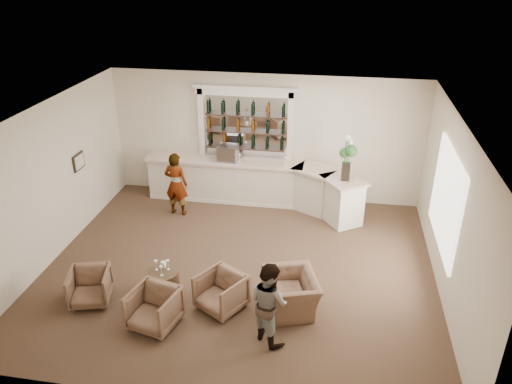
% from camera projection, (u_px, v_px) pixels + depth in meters
% --- Properties ---
extents(ground, '(8.00, 8.00, 0.00)m').
position_uv_depth(ground, '(239.00, 268.00, 10.46)').
color(ground, brown).
rests_on(ground, ground).
extents(room_shell, '(8.04, 7.02, 3.32)m').
position_uv_depth(room_shell, '(253.00, 152.00, 10.04)').
color(room_shell, beige).
rests_on(room_shell, ground).
extents(bar_counter, '(5.72, 1.80, 1.14)m').
position_uv_depth(bar_counter, '(256.00, 183.00, 12.89)').
color(bar_counter, white).
rests_on(bar_counter, ground).
extents(back_bar_alcove, '(2.64, 0.25, 3.00)m').
position_uv_depth(back_bar_alcove, '(245.00, 124.00, 12.66)').
color(back_bar_alcove, white).
rests_on(back_bar_alcove, ground).
extents(cocktail_table, '(0.63, 0.63, 0.50)m').
position_uv_depth(cocktail_table, '(163.00, 282.00, 9.60)').
color(cocktail_table, '#48301F').
rests_on(cocktail_table, ground).
extents(sommelier, '(0.64, 0.46, 1.63)m').
position_uv_depth(sommelier, '(176.00, 184.00, 12.28)').
color(sommelier, gray).
rests_on(sommelier, ground).
extents(guest, '(0.93, 0.92, 1.51)m').
position_uv_depth(guest, '(269.00, 302.00, 8.26)').
color(guest, gray).
rests_on(guest, ground).
extents(armchair_left, '(0.89, 0.91, 0.68)m').
position_uv_depth(armchair_left, '(90.00, 287.00, 9.33)').
color(armchair_left, brown).
rests_on(armchair_left, ground).
extents(armchair_center, '(0.95, 0.96, 0.73)m').
position_uv_depth(armchair_center, '(154.00, 308.00, 8.72)').
color(armchair_center, brown).
rests_on(armchair_center, ground).
extents(armchair_right, '(1.06, 1.07, 0.72)m').
position_uv_depth(armchair_right, '(221.00, 292.00, 9.15)').
color(armchair_right, brown).
rests_on(armchair_right, ground).
extents(armchair_far, '(1.22, 1.30, 0.69)m').
position_uv_depth(armchair_far, '(291.00, 293.00, 9.15)').
color(armchair_far, brown).
rests_on(armchair_far, ground).
extents(espresso_machine, '(0.51, 0.43, 0.43)m').
position_uv_depth(espresso_machine, '(228.00, 153.00, 12.66)').
color(espresso_machine, '#B5B5BA').
rests_on(espresso_machine, bar_counter).
extents(flower_vase, '(0.30, 0.30, 1.12)m').
position_uv_depth(flower_vase, '(347.00, 155.00, 11.45)').
color(flower_vase, black).
rests_on(flower_vase, bar_counter).
extents(wine_glass_bar_left, '(0.07, 0.07, 0.21)m').
position_uv_depth(wine_glass_bar_left, '(285.00, 161.00, 12.49)').
color(wine_glass_bar_left, white).
rests_on(wine_glass_bar_left, bar_counter).
extents(wine_glass_bar_right, '(0.07, 0.07, 0.21)m').
position_uv_depth(wine_glass_bar_right, '(239.00, 158.00, 12.67)').
color(wine_glass_bar_right, white).
rests_on(wine_glass_bar_right, bar_counter).
extents(wine_glass_tbl_a, '(0.07, 0.07, 0.21)m').
position_uv_depth(wine_glass_tbl_a, '(156.00, 265.00, 9.49)').
color(wine_glass_tbl_a, white).
rests_on(wine_glass_tbl_a, cocktail_table).
extents(wine_glass_tbl_b, '(0.07, 0.07, 0.21)m').
position_uv_depth(wine_glass_tbl_b, '(168.00, 265.00, 9.50)').
color(wine_glass_tbl_b, white).
rests_on(wine_glass_tbl_b, cocktail_table).
extents(wine_glass_tbl_c, '(0.07, 0.07, 0.21)m').
position_uv_depth(wine_glass_tbl_c, '(161.00, 271.00, 9.33)').
color(wine_glass_tbl_c, white).
rests_on(wine_glass_tbl_c, cocktail_table).
extents(napkin_holder, '(0.08, 0.08, 0.12)m').
position_uv_depth(napkin_holder, '(163.00, 264.00, 9.59)').
color(napkin_holder, white).
rests_on(napkin_holder, cocktail_table).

